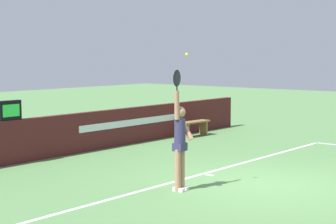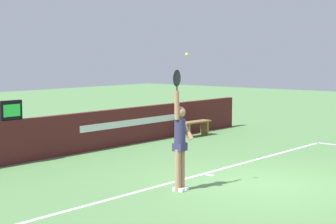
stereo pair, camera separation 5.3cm
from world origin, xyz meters
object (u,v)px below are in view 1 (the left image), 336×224
(courtside_bench_near, at_px, (195,125))
(tennis_ball, at_px, (187,54))
(tennis_player, at_px, (180,141))
(speed_display, at_px, (10,110))

(courtside_bench_near, bearing_deg, tennis_ball, -144.42)
(courtside_bench_near, bearing_deg, tennis_player, -145.40)
(tennis_player, bearing_deg, speed_display, 96.09)
(speed_display, xyz_separation_m, tennis_player, (0.53, -5.00, -0.34))
(tennis_player, xyz_separation_m, courtside_bench_near, (6.38, 4.40, -0.65))
(tennis_ball, distance_m, courtside_bench_near, 8.08)
(speed_display, relative_size, tennis_player, 0.25)
(tennis_player, distance_m, courtside_bench_near, 7.78)
(courtside_bench_near, bearing_deg, speed_display, 175.07)
(speed_display, bearing_deg, tennis_ball, -82.84)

